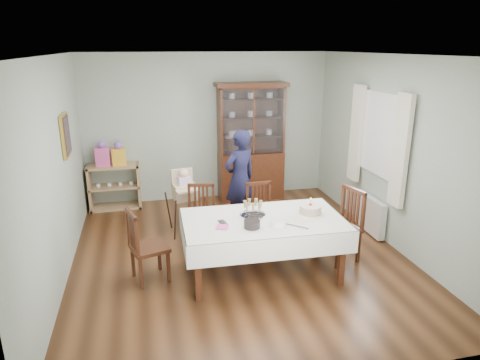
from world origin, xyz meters
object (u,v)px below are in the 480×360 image
object	(u,v)px
chair_end_right	(340,239)
woman	(240,179)
champagne_tray	(253,211)
dining_table	(263,246)
sideboard	(115,187)
china_cabinet	(251,140)
gift_bag_orange	(119,155)
chair_far_left	(202,229)
chair_end_left	(149,259)
birthday_cake	(310,210)
gift_bag_pink	(103,155)
chair_far_right	(261,226)
high_chair	(185,207)

from	to	relation	value
chair_end_right	woman	bearing A→B (deg)	-159.88
champagne_tray	woman	bearing A→B (deg)	83.39
dining_table	sideboard	xyz separation A→B (m)	(-1.93, 2.85, 0.02)
china_cabinet	gift_bag_orange	size ratio (longest dim) A/B	5.18
chair_far_left	chair_end_right	size ratio (longest dim) A/B	0.91
chair_end_left	champagne_tray	world-z (taller)	champagne_tray
dining_table	birthday_cake	world-z (taller)	birthday_cake
woman	gift_bag_pink	size ratio (longest dim) A/B	3.56
gift_bag_orange	champagne_tray	bearing A→B (deg)	-57.66
sideboard	chair_far_left	xyz separation A→B (m)	(1.29, -1.88, -0.13)
chair_end_right	woman	distance (m)	1.86
birthday_cake	chair_end_left	bearing A→B (deg)	175.23
dining_table	chair_far_right	xyz separation A→B (m)	(0.23, 0.89, -0.12)
sideboard	gift_bag_pink	size ratio (longest dim) A/B	2.02
chair_far_left	woman	bearing A→B (deg)	50.90
chair_end_left	gift_bag_pink	world-z (taller)	gift_bag_pink
gift_bag_pink	chair_far_left	bearing A→B (deg)	-52.26
sideboard	chair_end_left	size ratio (longest dim) A/B	0.96
chair_end_left	woman	xyz separation A→B (m)	(1.48, 1.39, 0.51)
dining_table	champagne_tray	size ratio (longest dim) A/B	6.22
chair_far_left	champagne_tray	world-z (taller)	champagne_tray
sideboard	high_chair	world-z (taller)	high_chair
birthday_cake	gift_bag_pink	world-z (taller)	gift_bag_pink
dining_table	birthday_cake	distance (m)	0.76
chair_end_right	gift_bag_orange	world-z (taller)	gift_bag_orange
chair_end_right	gift_bag_orange	bearing A→B (deg)	-148.94
sideboard	high_chair	bearing A→B (deg)	-49.03
chair_far_left	gift_bag_pink	size ratio (longest dim) A/B	2.02
dining_table	gift_bag_pink	distance (m)	3.56
champagne_tray	chair_far_right	bearing A→B (deg)	66.29
woman	chair_end_right	bearing A→B (deg)	101.72
chair_far_left	gift_bag_orange	xyz separation A→B (m)	(-1.17, 1.86, 0.72)
sideboard	chair_end_right	xyz separation A→B (m)	(3.06, -2.71, -0.10)
chair_far_right	high_chair	xyz separation A→B (m)	(-1.05, 0.67, 0.13)
chair_far_left	dining_table	bearing A→B (deg)	-45.61
birthday_cake	chair_end_right	bearing A→B (deg)	13.11
gift_bag_orange	gift_bag_pink	bearing A→B (deg)	180.00
champagne_tray	dining_table	bearing A→B (deg)	-50.58
dining_table	birthday_cake	size ratio (longest dim) A/B	6.32
china_cabinet	chair_end_right	distance (m)	2.87
china_cabinet	woman	bearing A→B (deg)	-111.83
chair_far_left	woman	size ratio (longest dim) A/B	0.57
dining_table	china_cabinet	size ratio (longest dim) A/B	0.94
gift_bag_pink	china_cabinet	bearing A→B (deg)	-0.03
chair_end_right	high_chair	size ratio (longest dim) A/B	0.97
chair_end_left	high_chair	world-z (taller)	high_chair
dining_table	sideboard	bearing A→B (deg)	124.18
champagne_tray	gift_bag_pink	world-z (taller)	gift_bag_pink
champagne_tray	gift_bag_orange	world-z (taller)	gift_bag_orange
china_cabinet	chair_end_left	bearing A→B (deg)	-126.95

